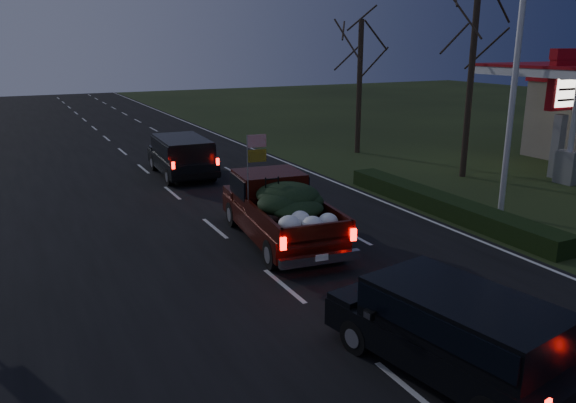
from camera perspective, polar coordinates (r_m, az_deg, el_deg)
name	(u,v)px	position (r m, az deg, el deg)	size (l,w,h in m)	color
ground	(284,286)	(14.00, -0.41, -8.62)	(120.00, 120.00, 0.00)	black
road_asphalt	(284,286)	(13.99, -0.41, -8.58)	(14.00, 120.00, 0.02)	black
hedge_row	(444,205)	(20.48, 15.56, -0.34)	(1.00, 10.00, 0.60)	black
light_pole	(518,53)	(20.26, 22.29, 13.80)	(0.50, 0.90, 9.16)	silver
gas_price_pylon	(565,92)	(27.27, 26.30, 9.95)	(2.00, 0.41, 5.57)	gray
bare_tree_mid	(475,29)	(25.89, 18.47, 16.26)	(3.60, 3.60, 8.50)	black
bare_tree_far	(360,54)	(30.68, 7.37, 14.62)	(3.60, 3.60, 7.00)	black
pickup_truck	(280,206)	(16.76, -0.84, -0.46)	(2.72, 5.78, 2.93)	#390D07
lead_suv	(182,153)	(25.54, -10.73, 4.90)	(2.30, 5.07, 1.43)	black
rear_suv	(457,326)	(10.51, 16.78, -12.03)	(2.67, 4.85, 1.32)	black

